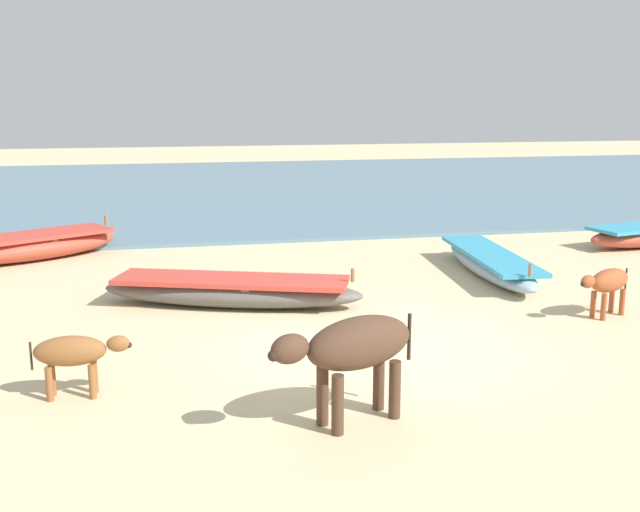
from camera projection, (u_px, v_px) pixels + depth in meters
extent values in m
plane|color=beige|center=(372.00, 346.00, 9.58)|extent=(80.00, 80.00, 0.00)
cube|color=slate|center=(235.00, 188.00, 25.84)|extent=(60.00, 20.00, 0.08)
ellipsoid|color=#5B5651|center=(232.00, 292.00, 11.37)|extent=(4.06, 2.19, 0.44)
cube|color=#CC3F33|center=(231.00, 280.00, 11.33)|extent=(3.61, 2.01, 0.07)
cube|color=olive|center=(251.00, 285.00, 11.31)|extent=(0.37, 0.75, 0.04)
cylinder|color=olive|center=(353.00, 275.00, 11.06)|extent=(0.06, 0.06, 0.20)
ellipsoid|color=#B74733|center=(34.00, 247.00, 14.60)|extent=(3.40, 2.57, 0.51)
cube|color=#CC3F33|center=(33.00, 236.00, 14.56)|extent=(3.05, 2.35, 0.07)
cube|color=olive|center=(46.00, 238.00, 14.74)|extent=(0.55, 0.83, 0.04)
cylinder|color=olive|center=(106.00, 220.00, 15.53)|extent=(0.06, 0.06, 0.20)
ellipsoid|color=#8CA5B7|center=(490.00, 264.00, 13.35)|extent=(1.16, 3.92, 0.40)
cube|color=#3399BF|center=(490.00, 255.00, 13.31)|extent=(1.10, 3.46, 0.07)
cube|color=olive|center=(496.00, 261.00, 13.04)|extent=(0.70, 0.18, 0.04)
cylinder|color=olive|center=(530.00, 270.00, 11.56)|extent=(0.06, 0.06, 0.20)
ellipsoid|color=#4C3323|center=(360.00, 343.00, 7.20)|extent=(1.27, 0.87, 0.51)
ellipsoid|color=#4C3323|center=(290.00, 349.00, 6.76)|extent=(0.44, 0.36, 0.28)
sphere|color=#2D2119|center=(273.00, 356.00, 6.67)|extent=(0.14, 0.14, 0.11)
cylinder|color=#4C3323|center=(338.00, 405.00, 7.02)|extent=(0.12, 0.12, 0.59)
cylinder|color=#4C3323|center=(322.00, 396.00, 7.22)|extent=(0.12, 0.12, 0.59)
cylinder|color=#4C3323|center=(395.00, 390.00, 7.38)|extent=(0.12, 0.12, 0.59)
cylinder|color=#4C3323|center=(379.00, 381.00, 7.59)|extent=(0.12, 0.12, 0.59)
cylinder|color=#2D2119|center=(409.00, 337.00, 7.54)|extent=(0.04, 0.04, 0.48)
ellipsoid|color=#9E4C28|center=(610.00, 280.00, 10.77)|extent=(0.84, 0.60, 0.34)
ellipsoid|color=#9E4C28|center=(588.00, 282.00, 10.46)|extent=(0.30, 0.24, 0.18)
sphere|color=#2D2119|center=(583.00, 284.00, 10.40)|extent=(0.09, 0.09, 0.07)
cylinder|color=#9E4C28|center=(604.00, 307.00, 10.64)|extent=(0.08, 0.08, 0.39)
cylinder|color=#9E4C28|center=(593.00, 304.00, 10.78)|extent=(0.08, 0.08, 0.39)
cylinder|color=#9E4C28|center=(622.00, 302.00, 10.90)|extent=(0.08, 0.08, 0.39)
cylinder|color=#9E4C28|center=(612.00, 299.00, 11.03)|extent=(0.08, 0.08, 0.39)
cylinder|color=#2D2119|center=(626.00, 279.00, 11.01)|extent=(0.03, 0.03, 0.32)
ellipsoid|color=brown|center=(70.00, 351.00, 7.85)|extent=(0.76, 0.34, 0.32)
ellipsoid|color=brown|center=(118.00, 344.00, 7.92)|extent=(0.25, 0.16, 0.18)
sphere|color=#2D2119|center=(129.00, 345.00, 7.94)|extent=(0.07, 0.07, 0.07)
cylinder|color=brown|center=(94.00, 376.00, 8.03)|extent=(0.07, 0.07, 0.37)
cylinder|color=brown|center=(92.00, 382.00, 7.88)|extent=(0.07, 0.07, 0.37)
cylinder|color=brown|center=(52.00, 379.00, 7.97)|extent=(0.07, 0.07, 0.37)
cylinder|color=brown|center=(49.00, 384.00, 7.81)|extent=(0.07, 0.07, 0.37)
cylinder|color=#2D2119|center=(31.00, 356.00, 7.80)|extent=(0.02, 0.02, 0.30)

